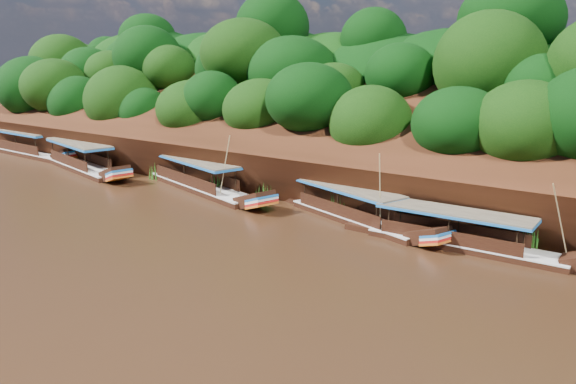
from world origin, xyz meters
name	(u,v)px	position (x,y,z in m)	size (l,w,h in m)	color
ground	(258,251)	(0.00, 0.00, 0.00)	(160.00, 160.00, 0.00)	black
riverbank	(420,161)	(-0.01, 22.73, 1.89)	(120.00, 30.06, 19.40)	black
boat_0	(477,243)	(10.17, 7.42, 0.50)	(13.58, 2.58, 5.17)	black
boat_1	(362,216)	(2.24, 8.22, 0.52)	(13.21, 5.81, 5.61)	black
boat_2	(206,185)	(-12.44, 8.51, 0.58)	(16.36, 6.30, 5.61)	black
boat_3	(87,165)	(-27.62, 7.69, 0.61)	(15.31, 5.45, 3.22)	black
boat_4	(34,151)	(-39.87, 9.32, 0.62)	(15.39, 3.08, 3.25)	black
reeds	(310,197)	(-2.81, 9.46, 0.85)	(48.55, 2.85, 1.89)	#2B6A1A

